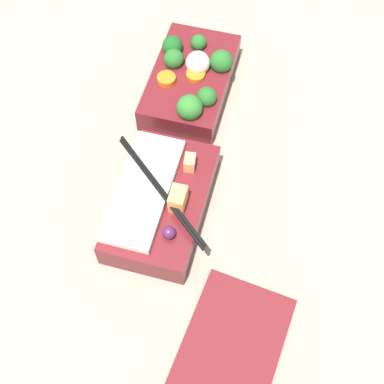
# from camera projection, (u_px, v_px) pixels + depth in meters

# --- Properties ---
(ground_plane) EXTENTS (3.00, 3.00, 0.00)m
(ground_plane) POSITION_uv_depth(u_px,v_px,m) (183.00, 150.00, 0.82)
(ground_plane) COLOR gray
(bento_tray_vegetable) EXTENTS (0.20, 0.12, 0.07)m
(bento_tray_vegetable) POSITION_uv_depth(u_px,v_px,m) (191.00, 79.00, 0.85)
(bento_tray_vegetable) COLOR maroon
(bento_tray_vegetable) RESTS_ON ground_plane
(bento_tray_rice) EXTENTS (0.20, 0.16, 0.07)m
(bento_tray_rice) POSITION_uv_depth(u_px,v_px,m) (160.00, 201.00, 0.74)
(bento_tray_rice) COLOR maroon
(bento_tray_rice) RESTS_ON ground_plane
(bento_lid) EXTENTS (0.21, 0.14, 0.02)m
(bento_lid) POSITION_uv_depth(u_px,v_px,m) (228.00, 357.00, 0.65)
(bento_lid) COLOR maroon
(bento_lid) RESTS_ON ground_plane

